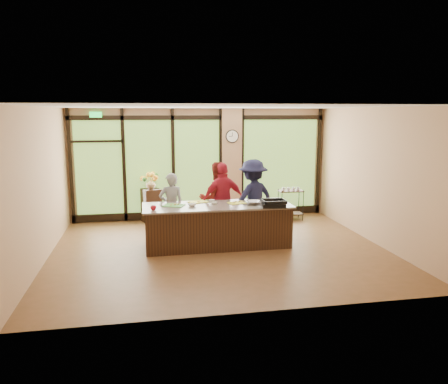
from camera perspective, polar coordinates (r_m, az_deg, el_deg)
name	(u,v)px	position (r m, az deg, el deg)	size (l,w,h in m)	color
floor	(220,250)	(9.38, -0.55, -7.56)	(7.00, 7.00, 0.00)	brown
ceiling	(220,107)	(8.93, -0.58, 11.09)	(7.00, 7.00, 0.00)	silver
back_wall	(201,164)	(11.97, -3.06, 3.69)	(7.00, 7.00, 0.00)	tan
left_wall	(41,185)	(9.11, -22.79, 0.79)	(6.00, 6.00, 0.00)	tan
right_wall	(375,176)	(10.23, 19.14, 1.99)	(6.00, 6.00, 0.00)	tan
window_wall	(207,168)	(11.96, -2.25, 3.18)	(6.90, 0.12, 3.00)	tan
island_base	(217,226)	(9.54, -0.87, -4.50)	(3.10, 1.00, 0.88)	#311C10
countertop	(217,206)	(9.43, -0.87, -1.80)	(3.20, 1.10, 0.04)	gray
wall_clock	(232,136)	(11.92, 1.08, 7.29)	(0.36, 0.04, 0.36)	black
cook_left	(171,206)	(10.05, -6.88, -1.86)	(0.56, 0.37, 1.55)	gray
cook_midleft	(217,199)	(10.30, -0.97, -0.91)	(0.85, 0.66, 1.75)	maroon
cook_midright	(223,200)	(10.13, -0.11, -1.09)	(1.03, 0.43, 1.75)	#B11B2C
cook_right	(253,198)	(10.27, 3.79, -0.77)	(1.17, 0.67, 1.82)	#171833
roasting_pan	(274,205)	(9.28, 6.50, -1.68)	(0.48, 0.37, 0.09)	black
mixing_bowl	(253,203)	(9.49, 3.85, -1.39)	(0.31, 0.31, 0.08)	silver
cutting_board_left	(174,205)	(9.40, -6.60, -1.75)	(0.43, 0.33, 0.01)	#499B38
cutting_board_center	(198,202)	(9.72, -3.45, -1.30)	(0.40, 0.30, 0.01)	yellow
cutting_board_right	(237,203)	(9.60, 1.68, -1.43)	(0.36, 0.27, 0.01)	yellow
prep_bowl_near	(192,205)	(9.31, -4.20, -1.70)	(0.17, 0.17, 0.05)	white
prep_bowl_mid	(214,203)	(9.50, -1.28, -1.45)	(0.14, 0.14, 0.04)	white
prep_bowl_far	(212,200)	(9.82, -1.61, -1.10)	(0.13, 0.13, 0.03)	white
red_ramekin	(153,208)	(9.02, -9.21, -2.07)	(0.12, 0.12, 0.09)	red
flower_stand	(151,205)	(11.80, -9.47, -1.73)	(0.45, 0.45, 0.89)	#311C10
flower_vase	(151,184)	(11.69, -9.55, 1.09)	(0.28, 0.28, 0.29)	#9C7F55
bar_cart	(291,200)	(11.98, 8.69, -1.07)	(0.66, 0.39, 0.90)	#311C10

